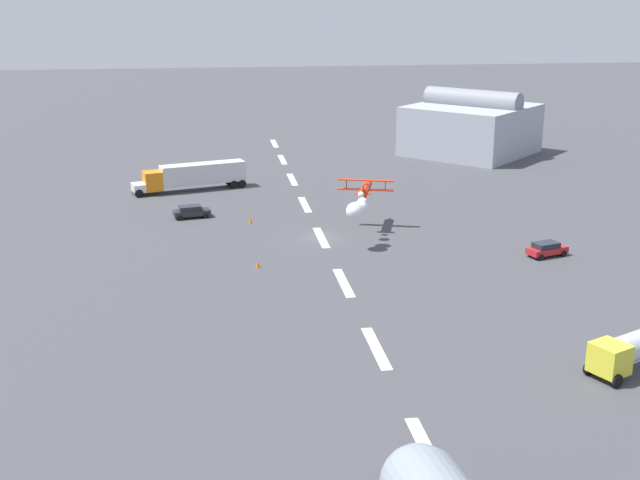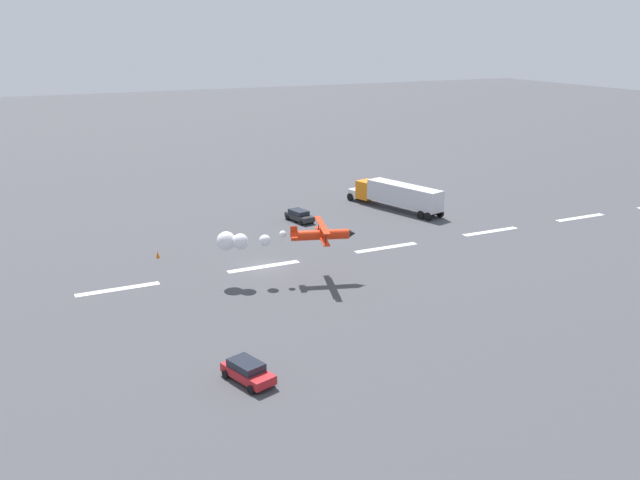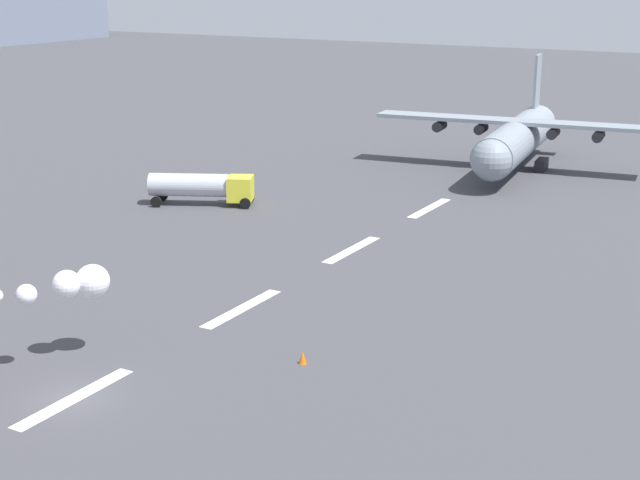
{
  "view_description": "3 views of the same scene",
  "coord_description": "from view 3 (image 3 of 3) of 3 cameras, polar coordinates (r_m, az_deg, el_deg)",
  "views": [
    {
      "loc": [
        87.68,
        -12.62,
        26.71
      ],
      "look_at": [
        10.77,
        -1.67,
        3.04
      ],
      "focal_mm": 45.85,
      "sensor_mm": 36.0,
      "label": 1
    },
    {
      "loc": [
        24.37,
        64.08,
        24.07
      ],
      "look_at": [
        -3.83,
        5.81,
        4.06
      ],
      "focal_mm": 38.32,
      "sensor_mm": 36.0,
      "label": 2
    },
    {
      "loc": [
        -32.4,
        -32.62,
        21.02
      ],
      "look_at": [
        25.25,
        0.0,
        2.03
      ],
      "focal_mm": 53.67,
      "sensor_mm": 36.0,
      "label": 3
    }
  ],
  "objects": [
    {
      "name": "traffic_cone_far",
      "position": [
        52.82,
        -1.05,
        -7.01
      ],
      "size": [
        0.44,
        0.44,
        0.75
      ],
      "primitive_type": "cone",
      "color": "orange",
      "rests_on": "ground"
    },
    {
      "name": "ground_plane",
      "position": [
        50.56,
        -14.43,
        -9.11
      ],
      "size": [
        440.0,
        440.0,
        0.0
      ],
      "primitive_type": "plane",
      "color": "#424247",
      "rests_on": "ground"
    },
    {
      "name": "fuel_tanker_truck",
      "position": [
        87.82,
        -7.01,
        3.2
      ],
      "size": [
        6.35,
        9.58,
        2.9
      ],
      "color": "yellow",
      "rests_on": "ground"
    },
    {
      "name": "runway_stripe_7",
      "position": [
        86.91,
        6.55,
        1.9
      ],
      "size": [
        8.0,
        0.9,
        0.01
      ],
      "primitive_type": "cube",
      "color": "white",
      "rests_on": "ground"
    },
    {
      "name": "stunt_biplane_red",
      "position": [
        52.48,
        -17.45,
        -3.16
      ],
      "size": [
        13.26,
        7.09,
        2.25
      ],
      "color": "red"
    },
    {
      "name": "runway_stripe_6",
      "position": [
        73.69,
        1.91,
        -0.58
      ],
      "size": [
        8.0,
        0.9,
        0.01
      ],
      "primitive_type": "cube",
      "color": "white",
      "rests_on": "ground"
    },
    {
      "name": "runway_stripe_5",
      "position": [
        61.35,
        -4.68,
        -4.09
      ],
      "size": [
        8.0,
        0.9,
        0.01
      ],
      "primitive_type": "cube",
      "color": "white",
      "rests_on": "ground"
    },
    {
      "name": "runway_stripe_4",
      "position": [
        50.55,
        -14.43,
        -9.11
      ],
      "size": [
        8.0,
        0.9,
        0.01
      ],
      "primitive_type": "cube",
      "color": "white",
      "rests_on": "ground"
    },
    {
      "name": "cargo_transport_plane",
      "position": [
        103.15,
        11.53,
        5.88
      ],
      "size": [
        26.32,
        30.74,
        11.41
      ],
      "color": "gray",
      "rests_on": "ground"
    }
  ]
}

